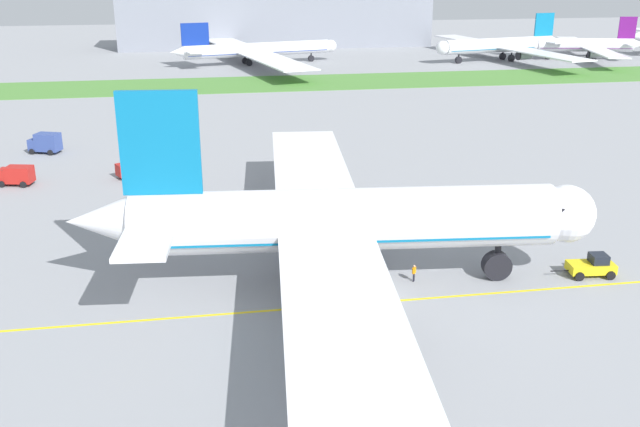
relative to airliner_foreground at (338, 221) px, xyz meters
name	(u,v)px	position (x,y,z in m)	size (l,w,h in m)	color
ground_plane	(383,294)	(3.82, -2.88, -6.40)	(600.00, 600.00, 0.00)	gray
apron_taxi_line	(388,301)	(3.82, -4.53, -6.40)	(280.00, 0.36, 0.01)	yellow
grass_median_strip	(264,84)	(3.82, 117.14, -6.35)	(320.00, 24.00, 0.10)	#4C8438
airliner_foreground	(338,221)	(0.00, 0.00, 0.00)	(49.59, 77.11, 18.87)	white
pushback_tug	(592,266)	(25.11, -2.33, -5.37)	(6.35, 2.87, 2.24)	yellow
ground_crew_wingwalker_port	(414,271)	(7.40, -0.70, -5.36)	(0.47, 0.51, 1.71)	black
service_truck_baggage_loader	(136,167)	(-21.64, 40.10, -4.93)	(5.70, 4.25, 2.70)	#B21E19
service_truck_fuel_bowser	(16,175)	(-37.64, 38.57, -4.92)	(4.95, 3.31, 2.69)	#B21E19
service_truck_catering_van	(45,143)	(-36.88, 55.98, -4.69)	(5.38, 3.96, 3.25)	#33478C
parked_airliner_far_left	(255,50)	(4.64, 151.92, -2.17)	(49.86, 83.07, 12.46)	white
parked_airliner_far_centre	(502,45)	(78.88, 147.23, -1.73)	(43.99, 71.10, 13.75)	white
parked_airliner_far_right	(587,45)	(105.68, 145.56, -2.02)	(35.14, 55.49, 12.90)	white
terminal_building	(276,20)	(15.92, 197.25, 2.60)	(107.72, 20.00, 18.00)	gray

